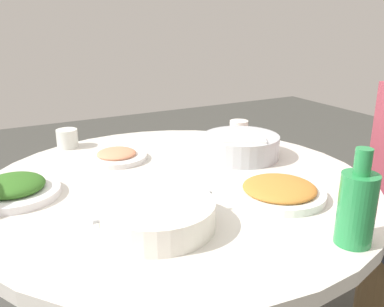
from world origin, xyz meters
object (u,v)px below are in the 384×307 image
(dish_tofu_braise, at_px, (279,191))
(dish_shrimp, at_px, (117,156))
(rice_bowl, at_px, (241,146))
(green_bottle, at_px, (357,206))
(round_dining_table, at_px, (178,218))
(tea_cup_far, at_px, (67,139))
(dish_greens, at_px, (14,189))
(tea_cup_near, at_px, (239,129))
(soup_bowl, at_px, (156,215))

(dish_tofu_braise, bearing_deg, dish_shrimp, -149.94)
(dish_shrimp, bearing_deg, rice_bowl, 66.14)
(dish_tofu_braise, height_order, green_bottle, green_bottle)
(round_dining_table, relative_size, dish_shrimp, 5.73)
(tea_cup_far, bearing_deg, dish_greens, -30.74)
(tea_cup_far, bearing_deg, dish_tofu_braise, 29.37)
(green_bottle, bearing_deg, dish_shrimp, -159.97)
(dish_shrimp, height_order, dish_tofu_braise, dish_tofu_braise)
(round_dining_table, xyz_separation_m, dish_greens, (-0.12, -0.44, 0.14))
(dish_tofu_braise, distance_m, tea_cup_far, 0.83)
(green_bottle, distance_m, tea_cup_far, 1.07)
(round_dining_table, xyz_separation_m, tea_cup_near, (-0.32, 0.43, 0.15))
(dish_greens, xyz_separation_m, green_bottle, (0.61, 0.62, 0.06))
(green_bottle, bearing_deg, tea_cup_near, 162.81)
(rice_bowl, height_order, dish_tofu_braise, rice_bowl)
(dish_greens, bearing_deg, tea_cup_near, 102.96)
(soup_bowl, distance_m, dish_shrimp, 0.51)
(soup_bowl, height_order, dish_shrimp, soup_bowl)
(green_bottle, bearing_deg, rice_bowl, 169.29)
(soup_bowl, bearing_deg, round_dining_table, 143.74)
(dish_greens, distance_m, dish_tofu_braise, 0.72)
(dish_tofu_braise, relative_size, tea_cup_near, 3.34)
(rice_bowl, distance_m, tea_cup_near, 0.25)
(round_dining_table, bearing_deg, tea_cup_near, 126.23)
(dish_shrimp, height_order, green_bottle, green_bottle)
(dish_shrimp, distance_m, tea_cup_near, 0.53)
(dish_tofu_braise, bearing_deg, round_dining_table, -139.25)
(rice_bowl, height_order, tea_cup_far, rice_bowl)
(dish_greens, bearing_deg, rice_bowl, 88.94)
(round_dining_table, bearing_deg, soup_bowl, -36.26)
(rice_bowl, xyz_separation_m, dish_shrimp, (-0.17, -0.39, -0.03))
(round_dining_table, bearing_deg, tea_cup_far, -156.91)
(soup_bowl, xyz_separation_m, green_bottle, (0.27, 0.35, 0.06))
(round_dining_table, xyz_separation_m, green_bottle, (0.49, 0.18, 0.21))
(tea_cup_near, bearing_deg, dish_greens, -77.04)
(round_dining_table, xyz_separation_m, tea_cup_far, (-0.50, -0.21, 0.15))
(rice_bowl, bearing_deg, dish_shrimp, -113.86)
(rice_bowl, bearing_deg, green_bottle, -10.71)
(dish_tofu_braise, bearing_deg, rice_bowl, 163.19)
(rice_bowl, height_order, green_bottle, green_bottle)
(dish_tofu_braise, distance_m, tea_cup_near, 0.59)
(soup_bowl, bearing_deg, dish_greens, -141.22)
(dish_shrimp, distance_m, green_bottle, 0.82)
(rice_bowl, xyz_separation_m, dish_tofu_braise, (0.33, -0.10, -0.02))
(dish_shrimp, relative_size, tea_cup_far, 2.62)
(soup_bowl, height_order, green_bottle, green_bottle)
(round_dining_table, xyz_separation_m, dish_tofu_braise, (0.23, 0.20, 0.14))
(dish_tofu_braise, xyz_separation_m, tea_cup_near, (-0.55, 0.24, 0.01))
(rice_bowl, relative_size, dish_tofu_braise, 1.06)
(dish_greens, bearing_deg, round_dining_table, 75.11)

